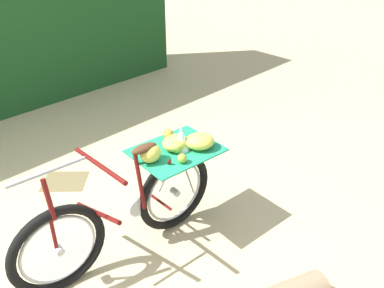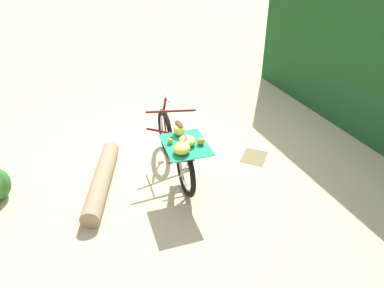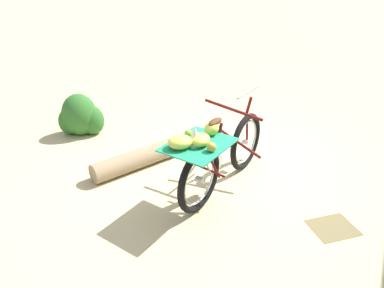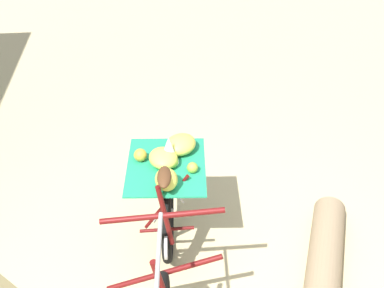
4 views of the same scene
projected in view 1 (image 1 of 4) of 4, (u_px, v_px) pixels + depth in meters
ground_plane at (87, 268)px, 3.15m from camera, size 60.00×60.00×0.00m
bicycle at (136, 199)px, 3.13m from camera, size 1.57×1.36×1.03m
leaf_litter_patch at (65, 181)px, 4.16m from camera, size 0.44×0.36×0.01m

